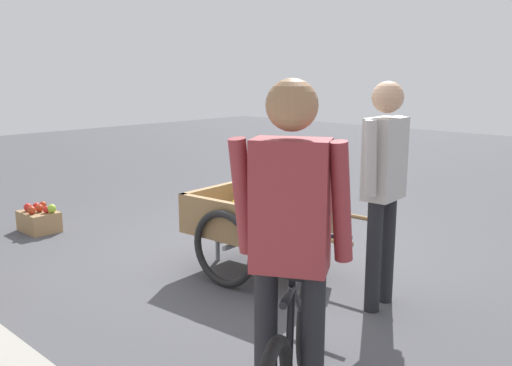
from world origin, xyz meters
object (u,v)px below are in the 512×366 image
at_px(dog, 250,206).
at_px(plastic_bucket, 311,213).
at_px(fruit_cart, 258,223).
at_px(cyclist_person, 290,231).
at_px(vendor_person, 384,175).
at_px(bicycle, 295,353).
at_px(apple_crate, 39,220).

xyz_separation_m(dog, plastic_bucket, (-0.35, -0.63, -0.14)).
bearing_deg(fruit_cart, cyclist_person, 136.95).
relative_size(vendor_person, dog, 2.68).
xyz_separation_m(fruit_cart, vendor_person, (-1.14, -0.10, 0.56)).
distance_m(fruit_cart, cyclist_person, 2.29).
bearing_deg(bicycle, fruit_cart, -41.76).
height_order(fruit_cart, apple_crate, fruit_cart).
distance_m(bicycle, cyclist_person, 0.68).
xyz_separation_m(vendor_person, cyclist_person, (-0.48, 1.61, 0.03)).
height_order(fruit_cart, dog, fruit_cart).
relative_size(vendor_person, apple_crate, 3.76).
relative_size(fruit_cart, plastic_bucket, 6.50).
bearing_deg(dog, apple_crate, 45.00).
height_order(bicycle, plastic_bucket, bicycle).
bearing_deg(plastic_bucket, vendor_person, 140.74).
distance_m(fruit_cart, vendor_person, 1.27).
bearing_deg(bicycle, vendor_person, -74.64).
distance_m(dog, apple_crate, 2.32).
relative_size(cyclist_person, apple_crate, 3.84).
xyz_separation_m(vendor_person, apple_crate, (3.73, 0.84, -0.87)).
bearing_deg(fruit_cart, vendor_person, -174.89).
distance_m(bicycle, apple_crate, 4.20).
height_order(vendor_person, dog, vendor_person).
bearing_deg(fruit_cart, bicycle, 138.24).
distance_m(cyclist_person, dog, 3.61).
height_order(plastic_bucket, apple_crate, apple_crate).
distance_m(vendor_person, plastic_bucket, 2.42).
xyz_separation_m(dog, apple_crate, (1.63, 1.63, -0.14)).
relative_size(fruit_cart, cyclist_person, 1.01).
bearing_deg(dog, vendor_person, 159.24).
relative_size(vendor_person, plastic_bucket, 6.28).
xyz_separation_m(fruit_cart, bicycle, (-1.54, 1.38, -0.09)).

